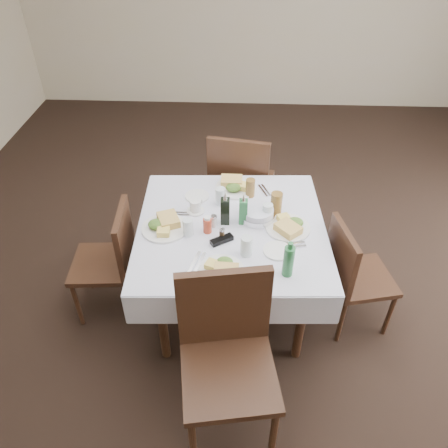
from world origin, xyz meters
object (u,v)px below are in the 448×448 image
Objects in this scene: water_w at (188,227)px; coffee_mug at (196,206)px; chair_east at (351,272)px; water_n at (220,196)px; dining_table at (231,236)px; bread_basket at (257,214)px; oil_cruet_green at (243,211)px; chair_south at (227,348)px; ketchup_bottle at (207,225)px; water_s at (246,246)px; chair_west at (113,256)px; green_bottle at (289,261)px; chair_north at (240,181)px; oil_cruet_dark at (225,210)px; water_e at (267,212)px.

coffee_mug is at bearing 84.85° from water_w.
water_n is at bearing 159.41° from chair_east.
chair_east is (0.80, -0.10, -0.19)m from dining_table.
oil_cruet_green reaches higher than bread_basket.
chair_south is 8.78× the size of ketchup_bottle.
chair_south reaches higher than bread_basket.
bread_basket is at bearing 27.49° from oil_cruet_green.
dining_table is at bearing -152.61° from oil_cruet_green.
coffee_mug is (-0.34, 0.40, -0.02)m from water_s.
chair_south is 1.20× the size of chair_west.
water_n reaches higher than ketchup_bottle.
green_bottle is at bearing 49.85° from chair_south.
chair_north is 1.18m from chair_east.
chair_north is at bearing 99.27° from bread_basket.
oil_cruet_dark is (0.22, 0.13, 0.04)m from water_w.
green_bottle reaches higher than oil_cruet_green.
water_w is at bearing -156.51° from bread_basket.
water_w reaches higher than bread_basket.
green_bottle is (0.57, -0.56, 0.06)m from coffee_mug.
chair_south is at bearing -85.27° from water_n.
water_w is (0.54, -0.07, 0.33)m from chair_west.
chair_north is 1.17× the size of chair_west.
dining_table is at bearing 110.00° from water_s.
water_n is at bearing 61.57° from water_w.
oil_cruet_dark is (-0.14, 0.29, 0.04)m from water_s.
water_e is 0.52× the size of bread_basket.
green_bottle is at bearing -33.60° from water_s.
bread_basket is (0.25, -0.15, -0.03)m from water_n.
ketchup_bottle is at bearing -137.74° from oil_cruet_dark.
water_n is (0.72, 0.26, 0.33)m from chair_west.
water_s is (-0.70, -0.17, 0.35)m from chair_east.
coffee_mug is 0.80m from green_bottle.
bread_basket is (0.97, 0.11, 0.31)m from chair_west.
water_n is 0.97× the size of water_s.
chair_east is at bearing 41.55° from chair_south.
green_bottle reaches higher than ketchup_bottle.
chair_south is at bearing -89.83° from dining_table.
ketchup_bottle is at bearing -102.64° from chair_north.
chair_west is at bearing 136.31° from chair_south.
chair_south is 4.38× the size of oil_cruet_dark.
chair_south is 4.64× the size of oil_cruet_green.
chair_north reaches higher than chair_west.
chair_west is 3.69× the size of bread_basket.
chair_north is 0.93m from ketchup_bottle.
chair_north is 0.83m from oil_cruet_dark.
chair_north reaches higher than chair_east.
water_w is 0.25m from coffee_mug.
oil_cruet_dark is (-0.09, -0.77, 0.29)m from chair_north.
chair_east is 0.98× the size of chair_west.
chair_north reaches higher than water_e.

